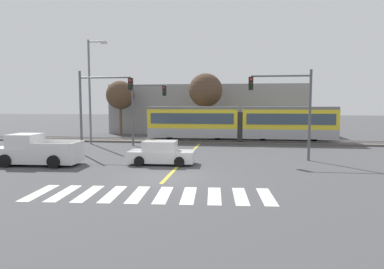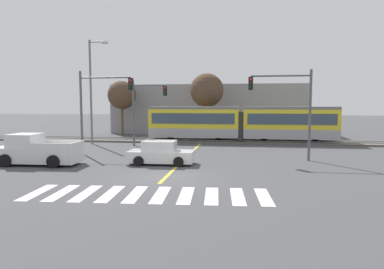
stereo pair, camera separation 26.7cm
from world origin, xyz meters
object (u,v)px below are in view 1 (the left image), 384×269
Objects in this scene: street_lamp_west at (91,87)px; bare_tree_west at (206,91)px; traffic_light_mid_right at (289,100)px; traffic_light_far_left at (144,103)px; pickup_truck at (36,152)px; traffic_light_mid_left at (98,100)px; sedan_crossing at (161,154)px; bare_tree_far_west at (120,95)px; light_rail_tram at (240,122)px.

street_lamp_west is 12.69m from bare_tree_west.
traffic_light_far_left is at bearing 152.04° from traffic_light_mid_right.
bare_tree_west is (4.89, 8.23, 1.43)m from traffic_light_far_left.
bare_tree_west is (9.08, 18.72, 4.53)m from pickup_truck.
traffic_light_mid_left is (2.18, 4.84, 3.36)m from pickup_truck.
sedan_crossing is 8.00m from pickup_truck.
traffic_light_far_left is (4.18, 10.49, 3.10)m from pickup_truck.
pickup_truck is at bearing -111.74° from traffic_light_far_left.
sedan_crossing is 0.71× the size of traffic_light_far_left.
traffic_light_far_left reaches higher than pickup_truck.
street_lamp_west reaches higher than pickup_truck.
sedan_crossing is at bearing -63.58° from bare_tree_far_west.
bare_tree_far_west is at bearing 94.06° from pickup_truck.
bare_tree_west reaches higher than bare_tree_far_west.
traffic_light_far_left is at bearing 68.26° from pickup_truck.
sedan_crossing is 0.58× the size of bare_tree_west.
bare_tree_west is at bearing -7.28° from bare_tree_far_west.
light_rail_tram is 19.59m from pickup_truck.
sedan_crossing is 14.38m from street_lamp_west.
bare_tree_west is (6.90, 13.88, 1.17)m from traffic_light_mid_left.
traffic_light_far_left is at bearing 70.46° from traffic_light_mid_left.
bare_tree_far_west reaches higher than light_rail_tram.
light_rail_tram is 3.06× the size of traffic_light_far_left.
traffic_light_mid_left is 15.55m from bare_tree_west.
pickup_truck is 0.75× the size of bare_tree_west.
traffic_light_far_left is (-3.70, 9.17, 3.24)m from sedan_crossing.
traffic_light_far_left is at bearing -59.63° from bare_tree_far_west.
bare_tree_far_west is at bearing 137.86° from traffic_light_mid_right.
sedan_crossing is 0.43× the size of street_lamp_west.
pickup_truck is at bearing -85.94° from bare_tree_far_west.
pickup_truck is 21.29m from bare_tree_west.
bare_tree_far_west is (-5.61, 9.57, 0.96)m from traffic_light_far_left.
traffic_light_far_left is (-8.78, -4.15, 1.89)m from light_rail_tram.
traffic_light_far_left is 5.71m from street_lamp_west.
traffic_light_mid_right is 0.85× the size of bare_tree_west.
street_lamp_west is (-3.42, 6.49, 1.32)m from traffic_light_mid_left.
bare_tree_west is at bearing 35.61° from street_lamp_west.
traffic_light_mid_right is at bearing 14.25° from pickup_truck.
pickup_truck is 0.55× the size of street_lamp_west.
bare_tree_west reaches higher than traffic_light_far_left.
sedan_crossing is 18.06m from bare_tree_west.
bare_tree_west is (10.50, -1.34, 0.47)m from bare_tree_far_west.
traffic_light_mid_left reaches higher than sedan_crossing.
traffic_light_mid_right is 23.78m from bare_tree_far_west.
traffic_light_mid_right reaches higher than pickup_truck.
bare_tree_far_west reaches higher than traffic_light_mid_left.
traffic_light_mid_left is (-14.02, 0.72, 0.06)m from traffic_light_mid_right.
traffic_light_mid_right is 0.93× the size of bare_tree_far_west.
traffic_light_mid_right is 14.04m from traffic_light_mid_left.
street_lamp_west is (-14.20, -3.31, 3.47)m from light_rail_tram.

